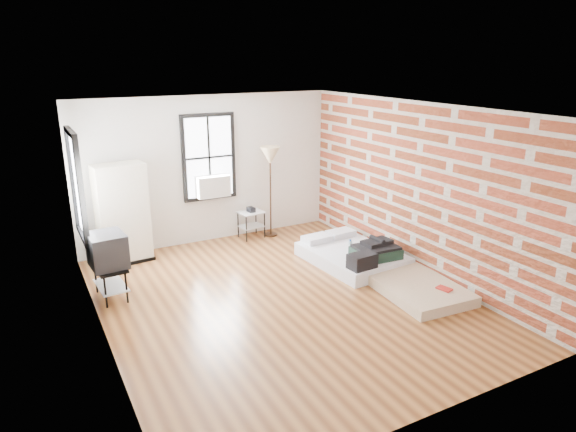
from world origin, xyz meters
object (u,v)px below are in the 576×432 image
side_table (251,217)px  tv_stand (108,252)px  mattress_main (353,255)px  wardrobe (122,214)px  floor_lamp (270,160)px  mattress_bare (400,275)px

side_table → tv_stand: size_ratio=0.62×
mattress_main → side_table: bearing=112.3°
mattress_main → tv_stand: tv_stand is taller
wardrobe → side_table: wardrobe is taller
tv_stand → mattress_main: bearing=-12.9°
tv_stand → floor_lamp: bearing=18.2°
mattress_main → tv_stand: (-3.96, 0.61, 0.57)m
floor_lamp → mattress_main: bearing=-72.8°
mattress_bare → floor_lamp: floor_lamp is taller
mattress_bare → side_table: side_table is taller
mattress_bare → side_table: (-1.20, 3.08, 0.29)m
wardrobe → side_table: 2.50m
mattress_main → side_table: side_table is taller
side_table → tv_stand: 3.30m
mattress_bare → floor_lamp: size_ratio=1.17×
mattress_bare → wardrobe: wardrobe is taller
side_table → mattress_bare: bearing=-68.7°
floor_lamp → tv_stand: bearing=-157.7°
mattress_main → wardrobe: 4.06m
mattress_bare → side_table: bearing=115.4°
wardrobe → tv_stand: bearing=-114.4°
floor_lamp → wardrobe: bearing=180.0°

